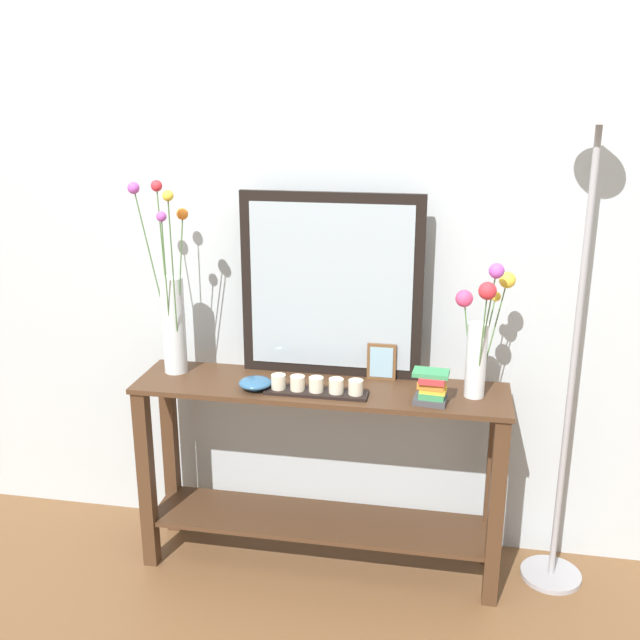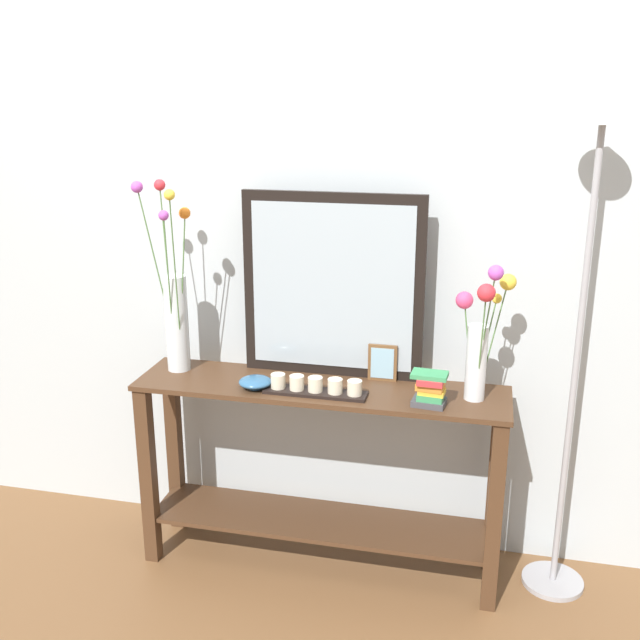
# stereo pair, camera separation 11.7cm
# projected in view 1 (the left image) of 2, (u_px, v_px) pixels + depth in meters

# --- Properties ---
(ground_plane) EXTENTS (7.00, 6.00, 0.02)m
(ground_plane) POSITION_uv_depth(u_px,v_px,m) (320.00, 563.00, 3.10)
(ground_plane) COLOR brown
(wall_back) EXTENTS (6.40, 0.08, 2.70)m
(wall_back) POSITION_uv_depth(u_px,v_px,m) (333.00, 230.00, 2.97)
(wall_back) COLOR #B2BCC1
(wall_back) RESTS_ON ground
(console_table) EXTENTS (1.45, 0.34, 0.79)m
(console_table) POSITION_uv_depth(u_px,v_px,m) (320.00, 459.00, 2.95)
(console_table) COLOR #472D1C
(console_table) RESTS_ON ground
(mirror_leaning) EXTENTS (0.72, 0.03, 0.73)m
(mirror_leaning) POSITION_uv_depth(u_px,v_px,m) (331.00, 286.00, 2.88)
(mirror_leaning) COLOR black
(mirror_leaning) RESTS_ON console_table
(tall_vase_left) EXTENTS (0.22, 0.21, 0.78)m
(tall_vase_left) POSITION_uv_depth(u_px,v_px,m) (172.00, 313.00, 2.93)
(tall_vase_left) COLOR silver
(tall_vase_left) RESTS_ON console_table
(vase_right) EXTENTS (0.21, 0.21, 0.53)m
(vase_right) POSITION_uv_depth(u_px,v_px,m) (480.00, 335.00, 2.69)
(vase_right) COLOR silver
(vase_right) RESTS_ON console_table
(candle_tray) EXTENTS (0.39, 0.09, 0.07)m
(candle_tray) POSITION_uv_depth(u_px,v_px,m) (317.00, 387.00, 2.78)
(candle_tray) COLOR black
(candle_tray) RESTS_ON console_table
(picture_frame_small) EXTENTS (0.11, 0.01, 0.15)m
(picture_frame_small) POSITION_uv_depth(u_px,v_px,m) (382.00, 362.00, 2.91)
(picture_frame_small) COLOR brown
(picture_frame_small) RESTS_ON console_table
(decorative_bowl) EXTENTS (0.13, 0.13, 0.05)m
(decorative_bowl) POSITION_uv_depth(u_px,v_px,m) (255.00, 383.00, 2.82)
(decorative_bowl) COLOR #2D5B84
(decorative_bowl) RESTS_ON console_table
(book_stack) EXTENTS (0.13, 0.10, 0.13)m
(book_stack) POSITION_uv_depth(u_px,v_px,m) (432.00, 387.00, 2.68)
(book_stack) COLOR #424247
(book_stack) RESTS_ON console_table
(floor_lamp) EXTENTS (0.24, 0.24, 1.88)m
(floor_lamp) POSITION_uv_depth(u_px,v_px,m) (583.00, 272.00, 2.62)
(floor_lamp) COLOR #9E9EA3
(floor_lamp) RESTS_ON ground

